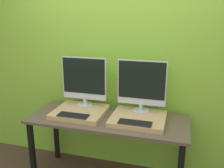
% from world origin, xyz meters
% --- Properties ---
extents(wall_back, '(8.00, 0.04, 2.60)m').
position_xyz_m(wall_back, '(0.00, 0.74, 1.30)').
color(wall_back, '#8CC638').
rests_on(wall_back, ground_plane).
extents(workbench, '(1.73, 0.67, 0.80)m').
position_xyz_m(workbench, '(0.00, 0.34, 0.71)').
color(workbench, brown).
rests_on(workbench, ground_plane).
extents(wooden_riser_left, '(0.57, 0.51, 0.05)m').
position_xyz_m(wooden_riser_left, '(-0.33, 0.35, 0.83)').
color(wooden_riser_left, tan).
rests_on(wooden_riser_left, workbench).
extents(monitor_left, '(0.53, 0.19, 0.57)m').
position_xyz_m(monitor_left, '(-0.33, 0.50, 1.16)').
color(monitor_left, silver).
rests_on(monitor_left, wooden_riser_left).
extents(keyboard_left, '(0.34, 0.13, 0.01)m').
position_xyz_m(keyboard_left, '(-0.33, 0.17, 0.86)').
color(keyboard_left, '#2D2D2D').
rests_on(keyboard_left, wooden_riser_left).
extents(wooden_riser_right, '(0.57, 0.51, 0.05)m').
position_xyz_m(wooden_riser_right, '(0.33, 0.35, 0.83)').
color(wooden_riser_right, tan).
rests_on(wooden_riser_right, workbench).
extents(monitor_right, '(0.53, 0.19, 0.57)m').
position_xyz_m(monitor_right, '(0.33, 0.50, 1.16)').
color(monitor_right, silver).
rests_on(monitor_right, wooden_riser_right).
extents(keyboard_right, '(0.34, 0.13, 0.01)m').
position_xyz_m(keyboard_right, '(0.33, 0.17, 0.86)').
color(keyboard_right, '#2D2D2D').
rests_on(keyboard_right, wooden_riser_right).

